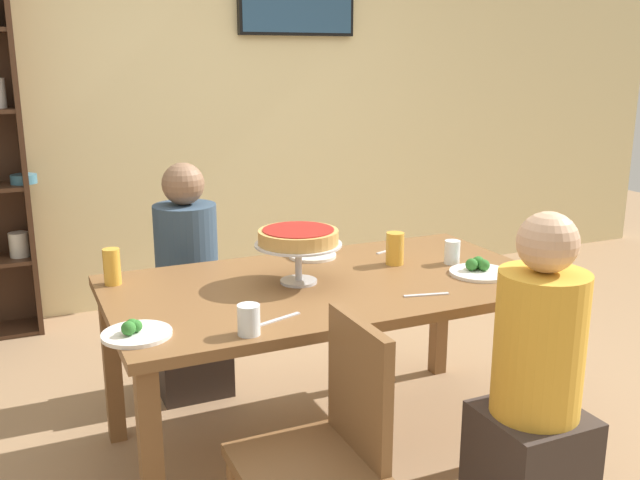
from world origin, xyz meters
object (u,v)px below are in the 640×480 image
(salad_plate_spare, at_px, (135,332))
(water_glass_clear_far, at_px, (452,252))
(deep_dish_pizza_stand, at_px, (298,240))
(diner_far_left, at_px, (189,297))
(diner_near_right, at_px, (534,401))
(beer_glass_amber_short, at_px, (112,267))
(dining_table, at_px, (330,300))
(cutlery_fork_far, at_px, (426,295))
(chair_near_left, at_px, (326,445))
(water_glass_clear_near, at_px, (249,320))
(salad_plate_near_diner, at_px, (310,252))
(cutlery_knife_near, at_px, (279,319))
(cutlery_fork_near, at_px, (390,250))
(beer_glass_amber_tall, at_px, (395,248))
(salad_plate_far_diner, at_px, (479,270))

(salad_plate_spare, bearing_deg, water_glass_clear_far, 11.14)
(deep_dish_pizza_stand, bearing_deg, diner_far_left, 111.46)
(diner_near_right, distance_m, beer_glass_amber_short, 1.68)
(dining_table, bearing_deg, salad_plate_spare, -161.90)
(beer_glass_amber_short, relative_size, cutlery_fork_far, 0.82)
(diner_far_left, bearing_deg, chair_near_left, 1.76)
(chair_near_left, xyz_separation_m, water_glass_clear_near, (-0.12, 0.34, 0.31))
(salad_plate_near_diner, height_order, cutlery_knife_near, salad_plate_near_diner)
(cutlery_fork_near, distance_m, cutlery_fork_far, 0.65)
(diner_near_right, bearing_deg, water_glass_clear_near, 66.56)
(chair_near_left, xyz_separation_m, beer_glass_amber_tall, (0.73, 0.85, 0.33))
(salad_plate_far_diner, height_order, beer_glass_amber_short, beer_glass_amber_short)
(salad_plate_far_diner, bearing_deg, deep_dish_pizza_stand, 164.82)
(water_glass_clear_near, xyz_separation_m, cutlery_fork_near, (0.94, 0.72, -0.05))
(diner_far_left, distance_m, water_glass_clear_far, 1.29)
(salad_plate_near_diner, xyz_separation_m, water_glass_clear_near, (-0.55, -0.77, 0.03))
(beer_glass_amber_short, xyz_separation_m, water_glass_clear_far, (1.41, -0.31, -0.02))
(chair_near_left, height_order, salad_plate_spare, chair_near_left)
(cutlery_knife_near, bearing_deg, cutlery_fork_far, -17.61)
(salad_plate_near_diner, relative_size, cutlery_knife_near, 1.21)
(chair_near_left, distance_m, cutlery_fork_near, 1.36)
(salad_plate_far_diner, height_order, water_glass_clear_far, water_glass_clear_far)
(salad_plate_far_diner, bearing_deg, cutlery_knife_near, -170.72)
(diner_far_left, relative_size, water_glass_clear_far, 11.03)
(chair_near_left, relative_size, cutlery_fork_far, 4.83)
(cutlery_knife_near, bearing_deg, beer_glass_amber_tall, 12.57)
(beer_glass_amber_tall, bearing_deg, cutlery_fork_far, -103.69)
(chair_near_left, distance_m, beer_glass_amber_tall, 1.17)
(salad_plate_spare, distance_m, cutlery_knife_near, 0.49)
(beer_glass_amber_tall, bearing_deg, water_glass_clear_near, -148.83)
(water_glass_clear_far, bearing_deg, diner_far_left, 143.42)
(water_glass_clear_far, bearing_deg, water_glass_clear_near, -158.96)
(dining_table, distance_m, beer_glass_amber_tall, 0.41)
(cutlery_fork_near, bearing_deg, diner_far_left, -47.26)
(diner_near_right, distance_m, salad_plate_far_diner, 0.71)
(chair_near_left, relative_size, salad_plate_spare, 3.80)
(diner_far_left, height_order, water_glass_clear_near, diner_far_left)
(salad_plate_near_diner, height_order, salad_plate_spare, salad_plate_near_diner)
(dining_table, relative_size, water_glass_clear_near, 17.39)
(cutlery_knife_near, bearing_deg, salad_plate_far_diner, -9.28)
(cutlery_knife_near, xyz_separation_m, cutlery_fork_far, (0.61, 0.01, 0.00))
(chair_near_left, xyz_separation_m, salad_plate_far_diner, (0.98, 0.58, 0.27))
(diner_near_right, xyz_separation_m, cutlery_fork_far, (-0.14, 0.48, 0.25))
(beer_glass_amber_tall, relative_size, beer_glass_amber_short, 0.97)
(dining_table, bearing_deg, cutlery_fork_near, 34.11)
(water_glass_clear_far, height_order, cutlery_fork_far, water_glass_clear_far)
(deep_dish_pizza_stand, bearing_deg, water_glass_clear_near, -129.18)
(chair_near_left, bearing_deg, dining_table, -25.88)
(chair_near_left, bearing_deg, beer_glass_amber_short, 22.83)
(diner_far_left, height_order, salad_plate_spare, diner_far_left)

